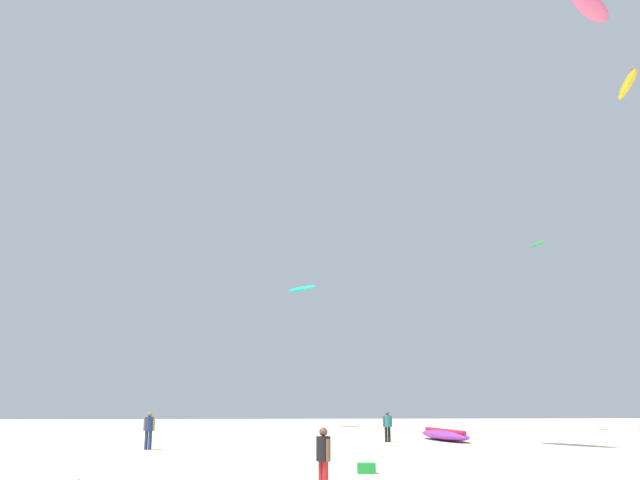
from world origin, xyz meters
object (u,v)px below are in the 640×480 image
(person_right, at_px, (149,427))
(kite_aloft_1, at_px, (302,289))
(kite_aloft_0, at_px, (627,85))
(kite_aloft_3, at_px, (591,7))
(kite_aloft_2, at_px, (538,244))
(person_midground, at_px, (387,424))
(kite_grounded_near, at_px, (445,435))
(person_foreground, at_px, (323,455))
(cooler_box, at_px, (366,468))

(person_right, distance_m, kite_aloft_1, 24.44)
(kite_aloft_1, bearing_deg, person_right, -109.20)
(kite_aloft_0, relative_size, kite_aloft_3, 1.17)
(kite_aloft_0, relative_size, kite_aloft_1, 1.42)
(kite_aloft_0, xyz_separation_m, kite_aloft_3, (-6.08, -7.88, 0.48))
(person_right, relative_size, kite_aloft_2, 0.79)
(kite_aloft_2, bearing_deg, person_midground, -141.99)
(kite_aloft_0, distance_m, kite_aloft_3, 9.97)
(kite_grounded_near, relative_size, kite_aloft_2, 2.54)
(person_foreground, height_order, kite_grounded_near, person_foreground)
(person_right, relative_size, kite_aloft_3, 0.45)
(person_foreground, relative_size, kite_aloft_2, 0.75)
(person_right, height_order, kite_aloft_2, kite_aloft_2)
(person_right, xyz_separation_m, kite_aloft_3, (22.65, -0.58, 22.09))
(person_midground, height_order, kite_aloft_1, kite_aloft_1)
(person_foreground, relative_size, person_midground, 1.00)
(person_right, xyz_separation_m, kite_aloft_1, (7.34, 21.08, 9.94))
(person_foreground, relative_size, person_right, 0.95)
(person_right, distance_m, cooler_box, 13.26)
(person_foreground, xyz_separation_m, kite_aloft_2, (17.42, 28.93, 12.41))
(kite_aloft_0, bearing_deg, kite_aloft_3, -127.65)
(kite_grounded_near, xyz_separation_m, kite_aloft_1, (-7.67, 15.46, 10.62))
(kite_aloft_2, bearing_deg, kite_aloft_0, -61.43)
(person_foreground, xyz_separation_m, kite_aloft_0, (21.45, 21.54, 21.65))
(kite_aloft_2, bearing_deg, person_right, -149.24)
(person_right, relative_size, kite_aloft_1, 0.55)
(person_midground, xyz_separation_m, kite_aloft_1, (-4.35, 16.56, 9.99))
(kite_grounded_near, height_order, kite_aloft_2, kite_aloft_2)
(person_foreground, distance_m, person_right, 15.98)
(kite_grounded_near, distance_m, kite_aloft_1, 20.26)
(kite_aloft_2, bearing_deg, kite_aloft_1, 159.83)
(kite_grounded_near, bearing_deg, person_midground, -161.78)
(kite_aloft_0, bearing_deg, person_midground, -170.73)
(kite_aloft_1, relative_size, kite_aloft_2, 1.43)
(kite_grounded_near, distance_m, kite_aloft_2, 18.62)
(kite_aloft_1, bearing_deg, person_midground, -75.29)
(kite_aloft_1, relative_size, kite_aloft_3, 0.82)
(person_right, bearing_deg, person_foreground, -140.25)
(kite_aloft_3, bearing_deg, person_right, 178.54)
(cooler_box, bearing_deg, person_right, 132.10)
(person_midground, bearing_deg, cooler_box, 154.93)
(cooler_box, relative_size, kite_aloft_2, 0.26)
(kite_aloft_0, height_order, kite_aloft_3, kite_aloft_3)
(kite_grounded_near, height_order, kite_aloft_3, kite_aloft_3)
(kite_grounded_near, bearing_deg, person_right, -159.47)
(person_foreground, distance_m, kite_aloft_1, 36.69)
(cooler_box, distance_m, kite_aloft_2, 32.03)
(person_right, bearing_deg, kite_aloft_2, -46.61)
(person_foreground, relative_size, cooler_box, 2.85)
(kite_grounded_near, relative_size, kite_aloft_3, 1.45)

